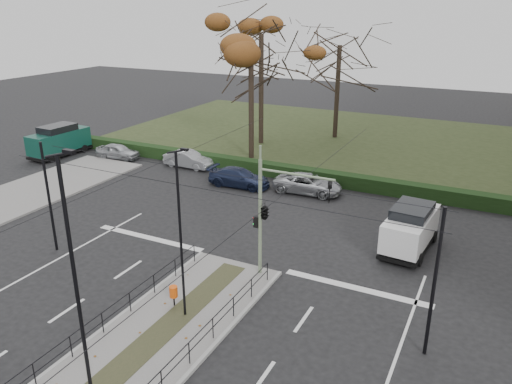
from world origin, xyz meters
TOP-DOWN VIEW (x-y plane):
  - ground at (0.00, 0.00)m, footprint 140.00×140.00m
  - median_island at (0.00, -2.50)m, footprint 4.40×15.00m
  - park at (-6.00, 32.00)m, footprint 38.00×26.00m
  - hedge at (-6.00, 18.60)m, footprint 38.00×1.00m
  - median_railing at (0.00, -2.60)m, footprint 4.14×13.24m
  - catenary at (0.00, 1.62)m, footprint 20.00×34.00m
  - traffic_light at (1.75, 4.50)m, footprint 3.91×2.22m
  - litter_bin at (-0.66, 0.26)m, footprint 0.36×0.36m
  - streetlamp_median_near at (0.06, -5.43)m, footprint 0.72×0.15m
  - streetlamp_median_far at (0.18, -0.12)m, footprint 0.61×0.12m
  - parked_car_first at (-18.25, 16.83)m, footprint 3.97×1.96m
  - parked_car_second at (-11.46, 17.50)m, footprint 4.12×1.44m
  - parked_car_third at (-5.58, 15.32)m, footprint 4.66×2.09m
  - parked_car_fourth at (-0.62, 16.30)m, footprint 4.88×2.46m
  - white_van at (7.38, 10.57)m, footprint 2.50×4.93m
  - green_van at (-23.40, 15.31)m, footprint 2.41×5.61m
  - rust_tree at (-9.41, 26.78)m, footprint 10.13×10.13m
  - bare_tree_center at (-3.81, 32.08)m, footprint 8.90×8.90m
  - bare_tree_near at (-7.99, 21.98)m, footprint 6.52×6.52m

SIDE VIEW (x-z plane):
  - ground at x=0.00m, z-range 0.00..0.00m
  - park at x=-6.00m, z-range 0.00..0.10m
  - median_island at x=0.00m, z-range 0.00..0.14m
  - hedge at x=-6.00m, z-range 0.00..1.00m
  - parked_car_first at x=-18.25m, z-range 0.00..1.30m
  - parked_car_fourth at x=-0.62m, z-range 0.00..1.32m
  - parked_car_third at x=-5.58m, z-range 0.00..1.33m
  - parked_car_second at x=-11.46m, z-range 0.00..1.36m
  - litter_bin at x=-0.66m, z-range 0.34..1.26m
  - median_railing at x=0.00m, z-range 0.52..1.44m
  - white_van at x=7.38m, z-range 0.05..2.57m
  - green_van at x=-23.40m, z-range 0.04..2.76m
  - catenary at x=0.00m, z-range 0.42..6.42m
  - traffic_light at x=1.75m, z-range 0.61..6.36m
  - streetlamp_median_far at x=0.18m, z-range 0.20..7.52m
  - streetlamp_median_near at x=0.06m, z-range 0.21..8.80m
  - bare_tree_center at x=-3.81m, z-range 2.42..14.13m
  - bare_tree_near at x=-7.99m, z-range 2.42..14.20m
  - rust_tree at x=-9.41m, z-range 3.49..16.53m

